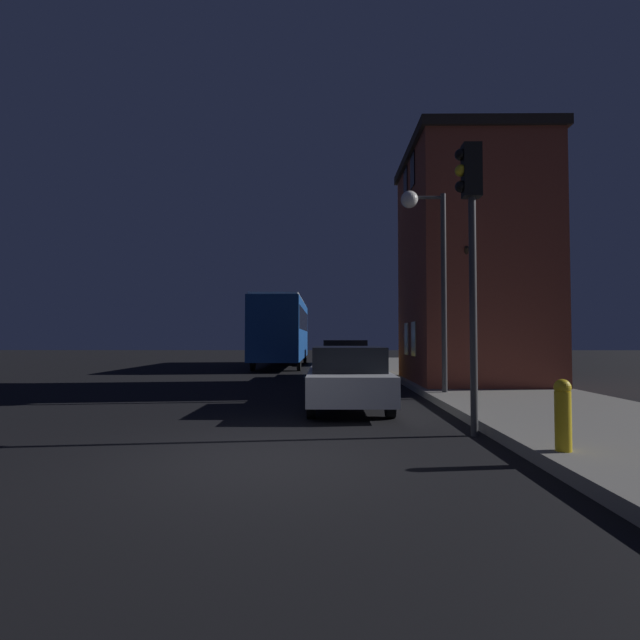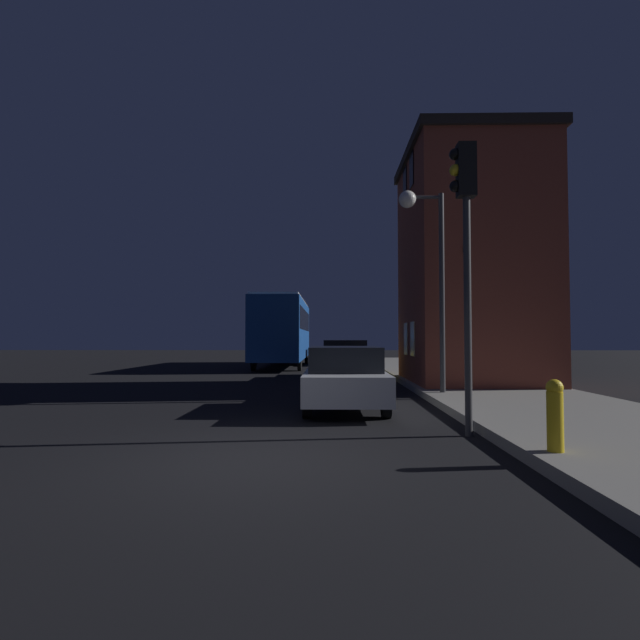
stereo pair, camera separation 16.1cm
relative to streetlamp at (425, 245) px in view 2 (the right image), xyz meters
The scene contains 10 objects.
ground_plane 8.50m from the streetlamp, 118.21° to the right, with size 120.00×120.00×0.00m, color black.
brick_building 4.07m from the streetlamp, 58.07° to the left, with size 4.27×5.64×7.77m.
streetlamp is the anchor object (origin of this frame).
traffic_light 5.05m from the streetlamp, 93.43° to the right, with size 0.43×0.24×4.85m.
bare_tree 2.74m from the streetlamp, 47.95° to the left, with size 1.75×1.76×4.33m.
bus 15.80m from the streetlamp, 109.09° to the left, with size 2.46×11.16×3.73m.
car_near_lane 4.39m from the streetlamp, 141.28° to the right, with size 1.76×4.64×1.41m.
car_mid_lane 7.64m from the streetlamp, 106.41° to the left, with size 1.84×4.51×1.53m.
car_far_lane 17.61m from the streetlamp, 96.85° to the left, with size 1.72×4.65×1.50m.
fire_hydrant 7.70m from the streetlamp, 87.61° to the right, with size 0.21×0.21×0.91m.
Camera 2 is at (0.97, -6.67, 1.60)m, focal length 28.00 mm.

